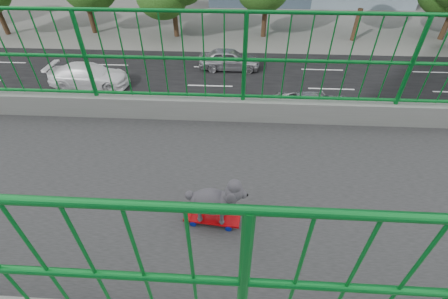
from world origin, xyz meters
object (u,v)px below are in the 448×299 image
object	(u,v)px
poodle	(215,200)
car_4	(229,59)
car_0	(364,193)
car_3	(89,76)
car_6	(398,144)
skateboard	(212,219)
car_2	(317,108)
car_5	(67,181)

from	to	relation	value
poodle	car_4	xyz separation A→B (m)	(-19.20, -0.59, -6.57)
car_0	poodle	bearing A→B (deg)	-38.70
car_4	car_3	bearing A→B (deg)	109.45
car_6	car_0	bearing A→B (deg)	-37.82
skateboard	car_6	world-z (taller)	skateboard
skateboard	car_4	distance (m)	20.22
car_0	car_4	world-z (taller)	car_0
poodle	car_2	distance (m)	15.09
car_0	car_5	xyz separation A→B (m)	(0.00, -11.70, -0.02)
car_3	car_4	distance (m)	9.61
car_2	car_5	bearing A→B (deg)	120.02
car_2	car_5	world-z (taller)	car_5
poodle	car_3	distance (m)	19.81
car_4	car_5	world-z (taller)	car_5
car_3	car_5	distance (m)	10.08
car_2	skateboard	bearing A→B (deg)	160.49
skateboard	car_0	world-z (taller)	skateboard
car_3	car_5	world-z (taller)	car_5
car_2	poodle	bearing A→B (deg)	160.61
car_2	car_5	xyz separation A→B (m)	(6.40, -11.08, 0.05)
car_2	car_3	world-z (taller)	car_3
car_5	car_4	bearing A→B (deg)	154.96
car_4	car_5	distance (m)	14.13
poodle	car_0	distance (m)	10.49
car_3	car_6	bearing A→B (deg)	-110.34
car_0	car_6	distance (m)	4.05
skateboard	car_4	bearing A→B (deg)	-172.43
car_3	car_4	xyz separation A→B (m)	(-3.20, 9.06, 0.01)
car_2	car_6	distance (m)	4.46
car_2	car_6	size ratio (longest dim) A/B	0.90
skateboard	car_5	xyz separation A→B (m)	(-6.40, -6.54, -6.30)
car_2	car_4	xyz separation A→B (m)	(-6.40, -5.10, 0.04)
car_3	car_2	bearing A→B (deg)	-102.73
car_2	car_3	xyz separation A→B (m)	(-3.20, -14.16, 0.03)
car_4	car_6	world-z (taller)	car_6
skateboard	car_0	size ratio (longest dim) A/B	0.12
skateboard	car_3	bearing A→B (deg)	-143.08
skateboard	poodle	bearing A→B (deg)	90.00
car_5	car_6	distance (m)	14.54
poodle	car_2	size ratio (longest dim) A/B	0.11
car_3	car_6	size ratio (longest dim) A/B	0.90
car_5	car_6	bearing A→B (deg)	102.71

